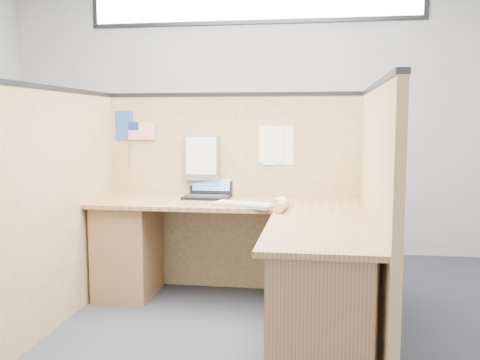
% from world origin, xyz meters
% --- Properties ---
extents(floor, '(5.00, 5.00, 0.00)m').
position_xyz_m(floor, '(0.00, 0.00, 0.00)').
color(floor, black).
rests_on(floor, ground).
extents(wall_back, '(5.00, 0.00, 5.00)m').
position_xyz_m(wall_back, '(0.00, 2.25, 1.40)').
color(wall_back, '#AEB2B3').
rests_on(wall_back, floor).
extents(clerestory_window, '(3.30, 0.04, 0.38)m').
position_xyz_m(clerestory_window, '(0.00, 2.23, 2.45)').
color(clerestory_window, '#232328').
rests_on(clerestory_window, wall_back).
extents(cubicle_partitions, '(2.06, 1.83, 1.53)m').
position_xyz_m(cubicle_partitions, '(0.00, 0.43, 0.77)').
color(cubicle_partitions, olive).
rests_on(cubicle_partitions, floor).
extents(l_desk, '(1.95, 1.75, 0.73)m').
position_xyz_m(l_desk, '(0.18, 0.29, 0.39)').
color(l_desk, brown).
rests_on(l_desk, floor).
extents(laptop, '(0.35, 0.34, 0.25)m').
position_xyz_m(laptop, '(-0.18, 0.90, 0.79)').
color(laptop, black).
rests_on(laptop, l_desk).
extents(keyboard, '(0.45, 0.28, 0.03)m').
position_xyz_m(keyboard, '(0.15, 0.48, 0.74)').
color(keyboard, gray).
rests_on(keyboard, l_desk).
extents(mouse, '(0.11, 0.08, 0.04)m').
position_xyz_m(mouse, '(0.41, 0.53, 0.75)').
color(mouse, silver).
rests_on(mouse, l_desk).
extents(hand_forearm, '(0.10, 0.35, 0.07)m').
position_xyz_m(hand_forearm, '(0.42, 0.41, 0.76)').
color(hand_forearm, tan).
rests_on(hand_forearm, l_desk).
extents(blue_poster, '(0.17, 0.02, 0.23)m').
position_xyz_m(blue_poster, '(-0.88, 0.97, 1.28)').
color(blue_poster, '#204A93').
rests_on(blue_poster, cubicle_partitions).
extents(american_flag, '(0.22, 0.01, 0.37)m').
position_xyz_m(american_flag, '(-0.75, 0.96, 1.22)').
color(american_flag, olive).
rests_on(american_flag, cubicle_partitions).
extents(file_holder, '(0.27, 0.05, 0.34)m').
position_xyz_m(file_holder, '(-0.24, 0.94, 1.03)').
color(file_holder, slate).
rests_on(file_holder, cubicle_partitions).
extents(paper_left, '(0.21, 0.03, 0.27)m').
position_xyz_m(paper_left, '(0.28, 0.97, 1.14)').
color(paper_left, white).
rests_on(paper_left, cubicle_partitions).
extents(paper_right, '(0.23, 0.01, 0.30)m').
position_xyz_m(paper_right, '(0.35, 0.97, 1.13)').
color(paper_right, white).
rests_on(paper_right, cubicle_partitions).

